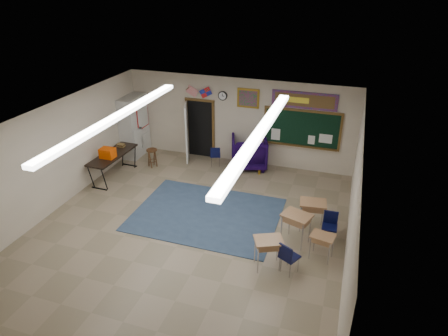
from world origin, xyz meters
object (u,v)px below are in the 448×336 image
(wingback_armchair, at_px, (249,152))
(student_desk_front_left, at_px, (296,227))
(folding_table, at_px, (114,165))
(wooden_stool, at_px, (152,158))
(student_desk_front_right, at_px, (312,214))

(wingback_armchair, xyz_separation_m, student_desk_front_left, (2.24, -3.83, -0.09))
(wingback_armchair, distance_m, student_desk_front_left, 4.44)
(student_desk_front_left, xyz_separation_m, folding_table, (-6.25, 1.66, -0.00))
(student_desk_front_left, relative_size, folding_table, 0.40)
(wingback_armchair, bearing_deg, wooden_stool, 0.20)
(wooden_stool, bearing_deg, wingback_armchair, 18.43)
(wingback_armchair, bearing_deg, student_desk_front_right, 111.22)
(wingback_armchair, xyz_separation_m, folding_table, (-4.00, -2.17, -0.09))
(folding_table, distance_m, wooden_stool, 1.39)
(student_desk_front_right, relative_size, wooden_stool, 1.26)
(student_desk_front_left, bearing_deg, wingback_armchair, 139.24)
(student_desk_front_right, distance_m, folding_table, 6.62)
(wingback_armchair, height_order, student_desk_front_right, wingback_armchair)
(student_desk_front_left, height_order, student_desk_front_right, student_desk_front_left)
(wingback_armchair, relative_size, student_desk_front_right, 1.49)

